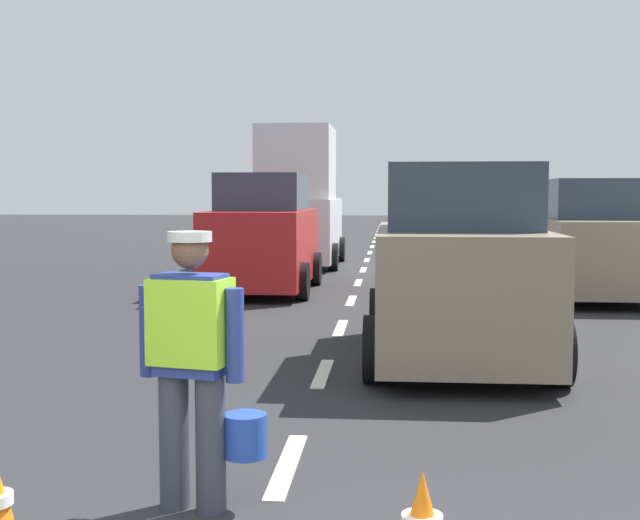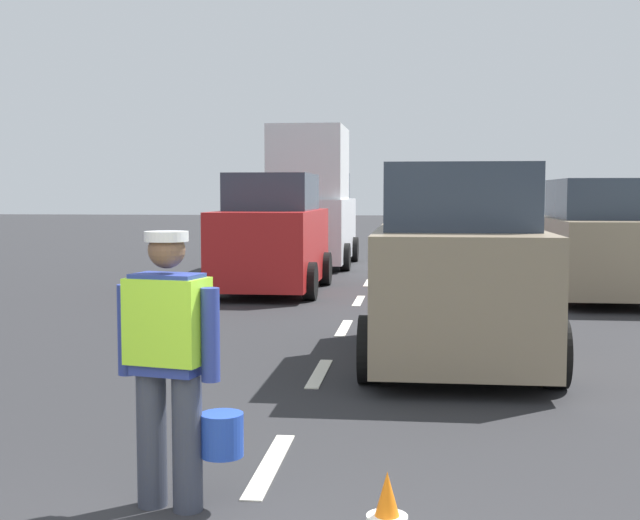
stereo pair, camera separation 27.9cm
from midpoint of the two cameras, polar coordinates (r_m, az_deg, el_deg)
The scene contains 7 objects.
ground_plane at distance 24.06m, azimuth 4.49°, elevation 0.02°, with size 96.00×96.00×0.00m, color #28282B.
lane_center_line at distance 28.25m, azimuth 4.80°, elevation 0.70°, with size 0.14×46.40×0.01m.
road_worker at distance 5.09m, azimuth -8.42°, elevation -6.41°, with size 0.77×0.37×1.67m.
delivery_truck at distance 21.77m, azimuth -0.17°, elevation 3.80°, with size 2.16×4.60×3.54m.
car_parked_far at distance 16.02m, azimuth 18.86°, elevation 1.10°, with size 2.09×4.38×2.14m.
car_outgoing_ahead at distance 9.54m, azimuth 10.07°, elevation -0.76°, with size 2.03×3.86×2.20m.
car_oncoming_lead at distance 16.20m, azimuth -2.77°, elevation 1.57°, with size 2.01×4.01×2.27m.
Camera 2 is at (1.00, -2.96, 1.89)m, focal length 47.26 mm.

